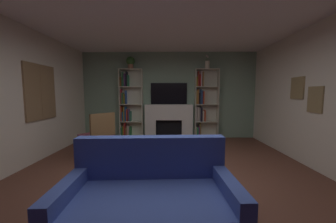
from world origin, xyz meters
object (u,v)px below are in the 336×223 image
(armchair, at_px, (98,135))
(tv, at_px, (169,94))
(couch, at_px, (150,203))
(coffee_table, at_px, (156,170))
(potted_plant, at_px, (131,62))
(fireplace, at_px, (169,120))
(vase_with_flowers, at_px, (207,64))
(bookshelf_right, at_px, (203,105))
(bookshelf_left, at_px, (129,106))

(armchair, bearing_deg, tv, 51.72)
(couch, xyz_separation_m, armchair, (-1.38, 2.22, 0.23))
(couch, xyz_separation_m, coffee_table, (0.00, 0.75, 0.04))
(couch, height_order, coffee_table, couch)
(potted_plant, distance_m, armchair, 2.64)
(couch, bearing_deg, fireplace, 87.85)
(coffee_table, bearing_deg, tv, 87.49)
(tv, height_order, couch, tv)
(fireplace, relative_size, vase_with_flowers, 3.80)
(bookshelf_right, xyz_separation_m, potted_plant, (-2.26, -0.05, 1.32))
(bookshelf_left, xyz_separation_m, armchair, (-0.27, -1.88, -0.50))
(fireplace, bearing_deg, couch, -92.15)
(bookshelf_left, height_order, coffee_table, bookshelf_left)
(bookshelf_left, relative_size, vase_with_flowers, 5.17)
(vase_with_flowers, bearing_deg, armchair, -146.04)
(potted_plant, height_order, couch, potted_plant)
(tv, relative_size, bookshelf_right, 0.53)
(bookshelf_left, bearing_deg, vase_with_flowers, -1.20)
(fireplace, height_order, couch, fireplace)
(fireplace, xyz_separation_m, potted_plant, (-1.18, -0.03, 1.82))
(tv, bearing_deg, coffee_table, -92.51)
(bookshelf_right, bearing_deg, coffee_table, -110.17)
(tv, height_order, potted_plant, potted_plant)
(vase_with_flowers, height_order, coffee_table, vase_with_flowers)
(tv, xyz_separation_m, vase_with_flowers, (1.18, -0.12, 0.89))
(bookshelf_left, distance_m, potted_plant, 1.37)
(armchair, bearing_deg, couch, -58.10)
(potted_plant, relative_size, coffee_table, 0.44)
(potted_plant, xyz_separation_m, couch, (1.02, -4.05, -2.10))
(bookshelf_left, bearing_deg, armchair, -98.22)
(tv, bearing_deg, fireplace, -90.00)
(fireplace, distance_m, armchair, 2.41)
(potted_plant, xyz_separation_m, coffee_table, (1.03, -3.30, -2.06))
(couch, bearing_deg, bookshelf_left, 105.17)
(potted_plant, height_order, armchair, potted_plant)
(potted_plant, bearing_deg, couch, -75.81)
(tv, height_order, armchair, tv)
(vase_with_flowers, bearing_deg, potted_plant, 180.00)
(vase_with_flowers, bearing_deg, tv, 174.17)
(tv, xyz_separation_m, bookshelf_right, (1.08, -0.07, -0.35))
(fireplace, distance_m, bookshelf_right, 1.19)
(armchair, distance_m, coffee_table, 2.03)
(tv, relative_size, coffee_table, 1.33)
(bookshelf_right, relative_size, coffee_table, 2.52)
(tv, distance_m, vase_with_flowers, 1.48)
(bookshelf_left, height_order, potted_plant, potted_plant)
(bookshelf_left, distance_m, vase_with_flowers, 2.76)
(bookshelf_left, xyz_separation_m, couch, (1.11, -4.10, -0.73))
(fireplace, xyz_separation_m, vase_with_flowers, (1.18, -0.03, 1.74))
(vase_with_flowers, bearing_deg, bookshelf_right, 153.21)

